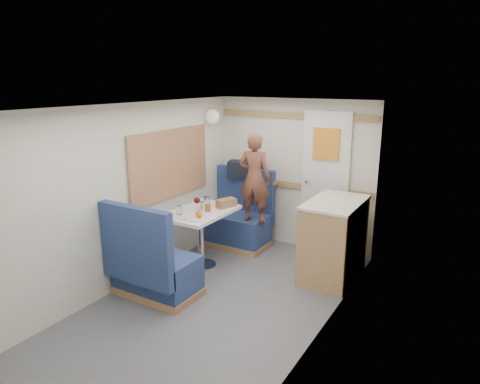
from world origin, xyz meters
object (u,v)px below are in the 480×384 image
Objects in this scene: duffel_bag at (246,170)px; beer_glass at (208,208)px; wine_glass at (197,201)px; pepper_grinder at (202,205)px; orange_fruit at (199,214)px; bread_loaf at (226,203)px; tumbler_mid at (207,202)px; person at (255,178)px; cheese_block at (199,213)px; galley_counter at (333,239)px; tumbler_left at (179,210)px; bench_near at (153,270)px; dome_light at (212,117)px; dinette_table at (201,223)px; salt_grinder at (203,207)px; bench_far at (238,224)px; tray at (196,216)px.

duffel_bag is 4.78× the size of beer_glass.
wine_glass is 1.84× the size of pepper_grinder.
orange_fruit is 0.30× the size of bread_loaf.
wine_glass reaches higher than tumbler_mid.
person reaches higher than cheese_block.
tumbler_mid is (-1.50, -0.36, 0.31)m from galley_counter.
tumbler_left is (-0.10, -1.36, -0.24)m from duffel_bag.
bench_near reaches higher than wine_glass.
dome_light is 1.63× the size of tumbler_mid.
dinette_table is 0.88× the size of bench_near.
beer_glass is (-0.05, 0.24, -0.00)m from orange_fruit.
orange_fruit is at bearing 75.02° from bench_near.
wine_glass is at bearing 131.51° from cheese_block.
bench_near reaches higher than salt_grinder.
galley_counter reaches higher than tumbler_left.
galley_counter is 1.49m from beer_glass.
orange_fruit reaches higher than cheese_block.
bench_far is at bearing 83.73° from tumbler_left.
tumbler_mid is (-0.13, 0.41, 0.05)m from tray.
beer_glass is (-1.35, -0.56, 0.30)m from galley_counter.
cheese_block is (0.50, -1.02, -1.00)m from dome_light.
bread_loaf is (0.21, 0.32, -0.07)m from wine_glass.
bench_far reaches higher than salt_grinder.
bread_loaf is at bearing 80.42° from tray.
bench_near is at bearing -77.18° from dome_light.
tumbler_left reaches higher than orange_fruit.
tray is at bearing 157.63° from orange_fruit.
beer_glass is at bearing 82.09° from bench_near.
pepper_grinder reaches higher than dinette_table.
duffel_bag is 2.03× the size of bread_loaf.
galley_counter is 1.25m from person.
galley_counter is 1.80m from tumbler_left.
tumbler_mid is 1.34× the size of pepper_grinder.
bench_near is at bearing -88.68° from pepper_grinder.
dome_light reaches higher than tray.
salt_grinder is (0.05, -1.10, -0.25)m from duffel_bag.
tumbler_left is 0.44× the size of bread_loaf.
pepper_grinder is (0.37, -0.77, -0.98)m from dome_light.
dome_light reaches higher than pepper_grinder.
tumbler_mid is at bearing -92.95° from bench_far.
galley_counter is at bearing 163.72° from person.
bread_loaf is at bearing 80.99° from cheese_block.
person is at bearing 52.12° from tumbler_mid.
dome_light is (-0.39, 0.85, 1.18)m from dinette_table.
orange_fruit is (-0.19, -0.94, -0.25)m from person.
bench_far is 9.87× the size of tumbler_left.
tray is at bearing 81.53° from bench_near.
pepper_grinder is at bearing 117.45° from cheese_block.
dinette_table is at bearing 53.79° from person.
bench_far reaches higher than orange_fruit.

